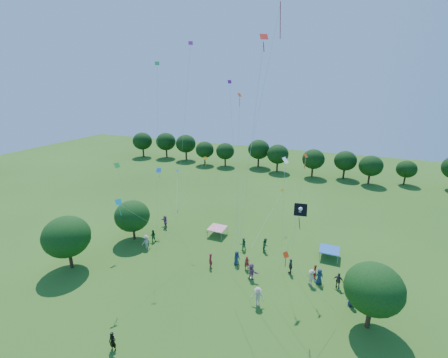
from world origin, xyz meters
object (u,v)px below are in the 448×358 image
(near_tree_north, at_px, (132,216))
(red_high_kite, at_px, (269,59))
(tent_red_stripe, at_px, (217,228))
(tent_blue, at_px, (330,250))
(near_tree_west, at_px, (67,237))
(pirate_kite, at_px, (300,211))
(man_in_black, at_px, (113,342))
(near_tree_east, at_px, (374,289))

(near_tree_north, distance_m, red_high_kite, 24.96)
(tent_red_stripe, distance_m, tent_blue, 14.35)
(near_tree_west, bearing_deg, red_high_kite, 24.72)
(near_tree_north, bearing_deg, pirate_kite, -12.86)
(man_in_black, bearing_deg, near_tree_west, 144.09)
(pirate_kite, bearing_deg, red_high_kite, 127.83)
(near_tree_west, xyz_separation_m, tent_blue, (26.40, 13.03, -2.82))
(tent_red_stripe, relative_size, man_in_black, 1.35)
(near_tree_east, xyz_separation_m, man_in_black, (-18.20, -10.02, -3.03))
(tent_red_stripe, bearing_deg, near_tree_west, -132.82)
(near_tree_west, height_order, man_in_black, near_tree_west)
(tent_blue, height_order, man_in_black, man_in_black)
(tent_blue, bearing_deg, tent_red_stripe, -179.87)
(red_high_kite, bearing_deg, man_in_black, -114.97)
(pirate_kite, bearing_deg, tent_blue, 76.01)
(tent_blue, bearing_deg, red_high_kite, -149.72)
(near_tree_west, distance_m, tent_blue, 29.57)
(near_tree_west, relative_size, pirate_kite, 0.68)
(near_tree_west, xyz_separation_m, near_tree_east, (30.17, 3.22, -0.01))
(man_in_black, distance_m, pirate_kite, 17.76)
(near_tree_west, height_order, pirate_kite, pirate_kite)
(pirate_kite, height_order, red_high_kite, red_high_kite)
(tent_red_stripe, bearing_deg, tent_blue, 0.13)
(red_high_kite, bearing_deg, near_tree_east, -27.37)
(tent_red_stripe, bearing_deg, red_high_kite, -29.82)
(man_in_black, relative_size, pirate_kite, 0.18)
(man_in_black, xyz_separation_m, red_high_kite, (7.30, 15.66, 20.90))
(near_tree_east, height_order, pirate_kite, pirate_kite)
(tent_red_stripe, height_order, red_high_kite, red_high_kite)
(near_tree_east, xyz_separation_m, red_high_kite, (-10.91, 5.65, 17.87))
(near_tree_north, height_order, near_tree_east, near_tree_east)
(red_high_kite, bearing_deg, pirate_kite, -52.17)
(near_tree_north, relative_size, man_in_black, 3.27)
(near_tree_west, bearing_deg, pirate_kite, 6.98)
(pirate_kite, bearing_deg, near_tree_north, 167.14)
(tent_red_stripe, bearing_deg, pirate_kite, -40.43)
(near_tree_north, height_order, pirate_kite, pirate_kite)
(near_tree_west, distance_m, red_high_kite, 27.72)
(near_tree_west, relative_size, red_high_kite, 0.23)
(tent_red_stripe, relative_size, red_high_kite, 0.08)
(near_tree_east, bearing_deg, near_tree_west, -173.91)
(near_tree_west, distance_m, tent_red_stripe, 17.95)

